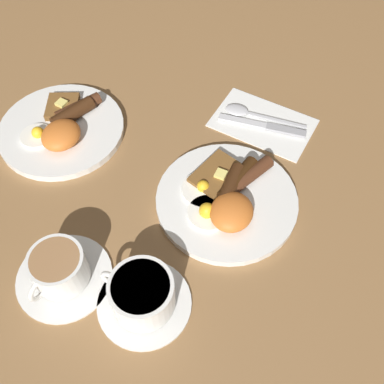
% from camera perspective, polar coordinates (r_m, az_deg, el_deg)
% --- Properties ---
extents(ground_plane, '(3.00, 3.00, 0.00)m').
position_cam_1_polar(ground_plane, '(0.83, 4.39, -1.36)').
color(ground_plane, olive).
extents(breakfast_plate_near, '(0.26, 0.26, 0.05)m').
position_cam_1_polar(breakfast_plate_near, '(0.81, 4.49, -0.72)').
color(breakfast_plate_near, white).
rests_on(breakfast_plate_near, ground_plane).
extents(breakfast_plate_far, '(0.25, 0.25, 0.05)m').
position_cam_1_polar(breakfast_plate_far, '(0.96, -16.16, 7.85)').
color(breakfast_plate_far, white).
rests_on(breakfast_plate_far, ground_plane).
extents(teacup_near, '(0.15, 0.15, 0.07)m').
position_cam_1_polar(teacup_near, '(0.71, -6.35, -12.94)').
color(teacup_near, white).
rests_on(teacup_near, ground_plane).
extents(teacup_far, '(0.16, 0.16, 0.07)m').
position_cam_1_polar(teacup_far, '(0.75, -16.41, -9.54)').
color(teacup_far, white).
rests_on(teacup_far, ground_plane).
extents(napkin, '(0.15, 0.22, 0.01)m').
position_cam_1_polar(napkin, '(0.96, 9.05, 8.67)').
color(napkin, white).
rests_on(napkin, ground_plane).
extents(knife, '(0.04, 0.18, 0.01)m').
position_cam_1_polar(knife, '(0.94, 9.51, 8.23)').
color(knife, silver).
rests_on(knife, napkin).
extents(spoon, '(0.04, 0.17, 0.01)m').
position_cam_1_polar(spoon, '(0.96, 6.76, 10.05)').
color(spoon, silver).
rests_on(spoon, napkin).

